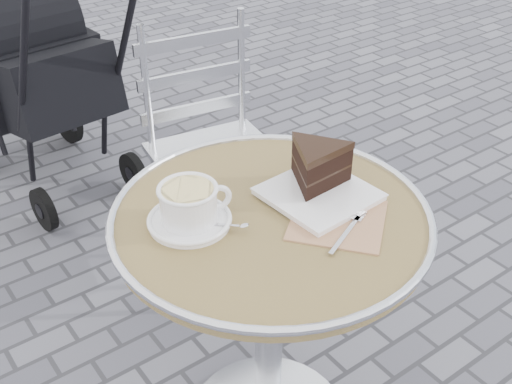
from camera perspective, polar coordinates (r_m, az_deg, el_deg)
cafe_table at (r=1.52m, az=1.25°, el=-7.04°), size 0.72×0.72×0.74m
cappuccino_set at (r=1.37m, az=-5.90°, el=-1.40°), size 0.18×0.19×0.09m
cake_plate_set at (r=1.46m, az=5.55°, el=1.80°), size 0.30×0.38×0.12m
bistro_chair at (r=2.17m, az=-4.45°, el=6.18°), size 0.46×0.46×0.90m
baby_stroller at (r=2.86m, az=-19.10°, el=9.37°), size 0.54×1.02×1.02m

